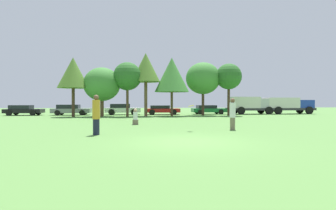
{
  "coord_description": "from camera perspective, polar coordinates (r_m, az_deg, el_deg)",
  "views": [
    {
      "loc": [
        -1.93,
        -10.43,
        1.56
      ],
      "look_at": [
        -0.23,
        4.39,
        1.39
      ],
      "focal_mm": 28.99,
      "sensor_mm": 36.0,
      "label": 1
    }
  ],
  "objects": [
    {
      "name": "person_thrower",
      "position": [
        13.24,
        -14.87,
        -1.95
      ],
      "size": [
        0.36,
        0.36,
        1.89
      ],
      "rotation": [
        0.0,
        0.0,
        0.21
      ],
      "color": "#191E33",
      "rests_on": "ground"
    },
    {
      "name": "ground_plane",
      "position": [
        10.72,
        3.92,
        -7.71
      ],
      "size": [
        120.0,
        120.0,
        0.0
      ],
      "primitive_type": "plane",
      "color": "#54843D"
    },
    {
      "name": "tree_5",
      "position": [
        31.52,
        7.37,
        5.56
      ],
      "size": [
        3.93,
        3.93,
        6.09
      ],
      "color": "#473323",
      "rests_on": "ground"
    },
    {
      "name": "frisbee",
      "position": [
        14.64,
        4.88,
        -0.19
      ],
      "size": [
        0.3,
        0.3,
        0.08
      ],
      "color": "yellow"
    },
    {
      "name": "parked_car_black",
      "position": [
        35.48,
        -28.14,
        -0.91
      ],
      "size": [
        4.08,
        2.03,
        1.18
      ],
      "rotation": [
        0.0,
        0.0,
        0.01
      ],
      "color": "black",
      "rests_on": "ground"
    },
    {
      "name": "tree_1",
      "position": [
        29.86,
        -13.71,
        4.22
      ],
      "size": [
        3.88,
        3.88,
        5.23
      ],
      "color": "brown",
      "rests_on": "ground"
    },
    {
      "name": "delivery_truck_blue",
      "position": [
        38.42,
        23.75,
        0.07
      ],
      "size": [
        6.74,
        2.35,
        2.1
      ],
      "rotation": [
        0.0,
        0.0,
        0.01
      ],
      "color": "#2D2D33",
      "rests_on": "ground"
    },
    {
      "name": "tree_3",
      "position": [
        29.87,
        -4.7,
        7.8
      ],
      "size": [
        3.14,
        3.14,
        6.89
      ],
      "color": "brown",
      "rests_on": "ground"
    },
    {
      "name": "parked_car_grey",
      "position": [
        33.97,
        -19.77,
        -0.91
      ],
      "size": [
        4.43,
        2.03,
        1.24
      ],
      "rotation": [
        0.0,
        0.0,
        0.01
      ],
      "color": "slate",
      "rests_on": "ground"
    },
    {
      "name": "delivery_truck_silver",
      "position": [
        36.14,
        16.78,
        0.16
      ],
      "size": [
        5.82,
        2.5,
        2.19
      ],
      "rotation": [
        0.0,
        0.0,
        0.01
      ],
      "color": "#2D2D33",
      "rests_on": "ground"
    },
    {
      "name": "person_catcher",
      "position": [
        15.58,
        13.42,
        -1.78
      ],
      "size": [
        0.33,
        0.33,
        1.76
      ],
      "rotation": [
        0.0,
        0.0,
        -2.93
      ],
      "color": "#726651",
      "rests_on": "ground"
    },
    {
      "name": "tree_2",
      "position": [
        29.28,
        -8.54,
        5.93
      ],
      "size": [
        3.0,
        3.0,
        5.78
      ],
      "color": "brown",
      "rests_on": "ground"
    },
    {
      "name": "tree_0",
      "position": [
        30.09,
        -19.32,
        6.39
      ],
      "size": [
        3.21,
        3.21,
        6.22
      ],
      "color": "#473323",
      "rests_on": "ground"
    },
    {
      "name": "parked_car_red",
      "position": [
        33.18,
        -1.36,
        -0.97
      ],
      "size": [
        4.23,
        2.06,
        1.13
      ],
      "rotation": [
        0.0,
        0.0,
        0.01
      ],
      "color": "red",
      "rests_on": "ground"
    },
    {
      "name": "tree_4",
      "position": [
        29.82,
        0.8,
        6.36
      ],
      "size": [
        3.76,
        3.76,
        6.42
      ],
      "color": "brown",
      "rests_on": "ground"
    },
    {
      "name": "bystander_sitting",
      "position": [
        18.72,
        -6.87,
        -2.68
      ],
      "size": [
        0.4,
        0.33,
        1.1
      ],
      "color": "#726651",
      "rests_on": "ground"
    },
    {
      "name": "parked_car_green",
      "position": [
        34.83,
        8.43,
        -0.91
      ],
      "size": [
        4.27,
        2.07,
        1.14
      ],
      "rotation": [
        0.0,
        0.0,
        0.01
      ],
      "color": "#196633",
      "rests_on": "ground"
    },
    {
      "name": "tree_6",
      "position": [
        31.52,
        12.65,
        5.81
      ],
      "size": [
        2.92,
        2.92,
        5.89
      ],
      "color": "#473323",
      "rests_on": "ground"
    },
    {
      "name": "parked_car_white",
      "position": [
        33.31,
        -9.59,
        -0.82
      ],
      "size": [
        4.23,
        2.12,
        1.32
      ],
      "rotation": [
        0.0,
        0.0,
        0.01
      ],
      "color": "silver",
      "rests_on": "ground"
    }
  ]
}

